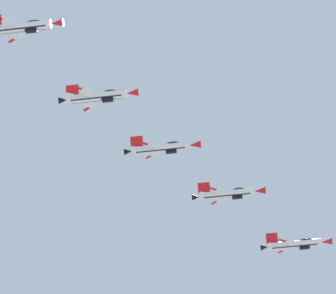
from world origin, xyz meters
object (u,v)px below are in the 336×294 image
at_px(fighter_jet_right_wing, 162,148).
at_px(fighter_jet_right_outer, 21,27).
at_px(fighter_jet_left_wing, 228,194).
at_px(fighter_jet_left_outer, 98,96).
at_px(fighter_jet_lead, 296,244).

relative_size(fighter_jet_right_wing, fighter_jet_right_outer, 1.00).
height_order(fighter_jet_left_wing, fighter_jet_left_outer, fighter_jet_left_wing).
bearing_deg(fighter_jet_left_wing, fighter_jet_lead, 137.50).
height_order(fighter_jet_left_outer, fighter_jet_right_outer, fighter_jet_right_outer).
xyz_separation_m(fighter_jet_left_wing, fighter_jet_right_wing, (-18.13, -6.59, -1.32)).
relative_size(fighter_jet_lead, fighter_jet_left_wing, 1.00).
xyz_separation_m(fighter_jet_right_wing, fighter_jet_right_outer, (-34.57, -14.04, 2.79)).
distance_m(fighter_jet_left_wing, fighter_jet_left_outer, 36.98).
bearing_deg(fighter_jet_right_outer, fighter_jet_right_wing, 141.62).
relative_size(fighter_jet_lead, fighter_jet_left_outer, 1.00).
bearing_deg(fighter_jet_right_outer, fighter_jet_left_wing, 140.89).
height_order(fighter_jet_lead, fighter_jet_left_wing, fighter_jet_left_wing).
distance_m(fighter_jet_lead, fighter_jet_left_outer, 57.39).
bearing_deg(fighter_jet_right_wing, fighter_jet_lead, 138.47).
bearing_deg(fighter_jet_left_wing, fighter_jet_right_outer, -39.11).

